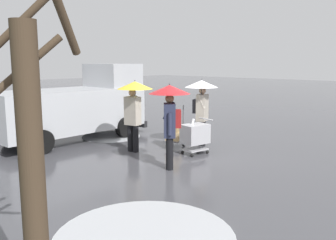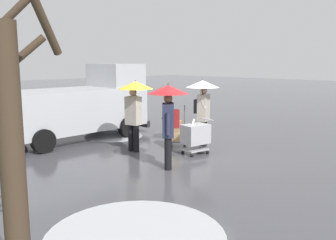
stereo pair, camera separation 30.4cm
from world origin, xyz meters
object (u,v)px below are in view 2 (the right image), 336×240
cargo_van_parked_right (79,105)px  pedestrian_pink_side (168,107)px  pedestrian_white_side (135,99)px  shopping_cart_vendor (195,135)px  pedestrian_black_side (203,98)px  hand_dolly_boxes (175,132)px  bare_tree_near (14,166)px

cargo_van_parked_right → pedestrian_pink_side: size_ratio=2.52×
cargo_van_parked_right → pedestrian_white_side: bearing=-175.6°
shopping_cart_vendor → pedestrian_black_side: 1.42m
cargo_van_parked_right → shopping_cart_vendor: (-4.27, -1.28, -0.61)m
cargo_van_parked_right → pedestrian_pink_side: (-4.71, 0.24, 0.39)m
hand_dolly_boxes → pedestrian_black_side: bearing=-130.6°
bare_tree_near → pedestrian_white_side: bearing=-48.4°
cargo_van_parked_right → pedestrian_white_side: cargo_van_parked_right is taller
bare_tree_near → hand_dolly_boxes: bearing=-56.7°
cargo_van_parked_right → pedestrian_white_side: 2.85m
hand_dolly_boxes → pedestrian_pink_side: bearing=130.5°
hand_dolly_boxes → pedestrian_white_side: bearing=72.3°
cargo_van_parked_right → pedestrian_black_side: 4.38m
pedestrian_pink_side → bare_tree_near: bearing=120.3°
shopping_cart_vendor → hand_dolly_boxes: (1.05, -0.22, -0.09)m
shopping_cart_vendor → pedestrian_black_side: pedestrian_black_side is taller
pedestrian_pink_side → pedestrian_white_side: bearing=-13.6°
cargo_van_parked_right → pedestrian_black_side: bearing=-150.3°
pedestrian_pink_side → bare_tree_near: 5.70m
cargo_van_parked_right → shopping_cart_vendor: 4.50m
pedestrian_pink_side → bare_tree_near: size_ratio=0.59×
cargo_van_parked_right → pedestrian_pink_side: 4.74m
pedestrian_white_side → shopping_cart_vendor: bearing=-143.9°
hand_dolly_boxes → shopping_cart_vendor: bearing=168.1°
pedestrian_pink_side → pedestrian_black_side: size_ratio=1.00×
shopping_cart_vendor → pedestrian_pink_side: bearing=106.1°
pedestrian_pink_side → pedestrian_white_side: 1.96m
hand_dolly_boxes → pedestrian_pink_side: (-1.49, 1.75, 1.09)m
hand_dolly_boxes → pedestrian_black_side: pedestrian_black_side is taller
cargo_van_parked_right → shopping_cart_vendor: cargo_van_parked_right is taller
cargo_van_parked_right → bare_tree_near: (-7.59, 5.16, 0.49)m
pedestrian_black_side → cargo_van_parked_right: bearing=29.7°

